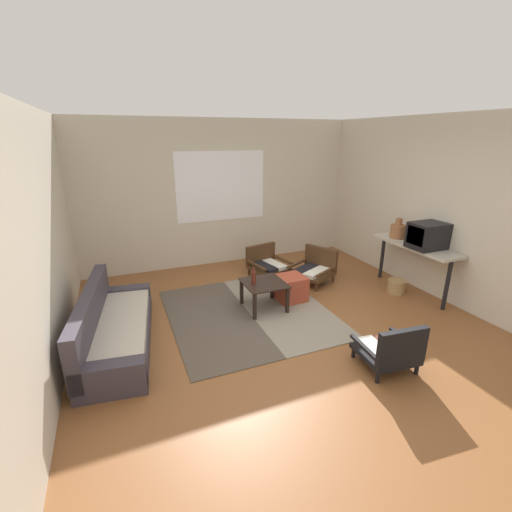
% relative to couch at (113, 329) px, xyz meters
% --- Properties ---
extents(ground_plane, '(7.80, 7.80, 0.00)m').
position_rel_couch_xyz_m(ground_plane, '(2.09, -0.64, -0.22)').
color(ground_plane, brown).
extents(far_wall_with_window, '(5.60, 0.13, 2.70)m').
position_rel_couch_xyz_m(far_wall_with_window, '(2.09, 2.42, 1.13)').
color(far_wall_with_window, beige).
rests_on(far_wall_with_window, ground).
extents(side_wall_right, '(0.12, 6.60, 2.70)m').
position_rel_couch_xyz_m(side_wall_right, '(4.75, -0.34, 1.13)').
color(side_wall_right, beige).
rests_on(side_wall_right, ground).
extents(side_wall_left, '(0.12, 6.60, 2.70)m').
position_rel_couch_xyz_m(side_wall_left, '(-0.57, -0.34, 1.13)').
color(side_wall_left, beige).
rests_on(side_wall_left, ground).
extents(area_rug, '(2.18, 2.37, 0.01)m').
position_rel_couch_xyz_m(area_rug, '(1.78, 0.15, -0.22)').
color(area_rug, '#4C4238').
rests_on(area_rug, ground).
extents(couch, '(0.95, 2.08, 0.70)m').
position_rel_couch_xyz_m(couch, '(0.00, 0.00, 0.00)').
color(couch, '#38333D').
rests_on(couch, ground).
extents(coffee_table, '(0.58, 0.60, 0.41)m').
position_rel_couch_xyz_m(coffee_table, '(2.04, 0.20, 0.11)').
color(coffee_table, black).
rests_on(coffee_table, ground).
extents(armchair_by_window, '(0.71, 0.70, 0.53)m').
position_rel_couch_xyz_m(armchair_by_window, '(2.60, 1.37, 0.02)').
color(armchair_by_window, '#472D19').
rests_on(armchair_by_window, ground).
extents(armchair_striped_foreground, '(0.61, 0.59, 0.57)m').
position_rel_couch_xyz_m(armchair_striped_foreground, '(2.71, -1.62, 0.02)').
color(armchair_striped_foreground, black).
rests_on(armchair_striped_foreground, ground).
extents(armchair_corner, '(0.83, 0.83, 0.56)m').
position_rel_couch_xyz_m(armchair_corner, '(3.26, 0.82, 0.02)').
color(armchair_corner, '#472D19').
rests_on(armchair_corner, ground).
extents(ottoman_orange, '(0.43, 0.43, 0.39)m').
position_rel_couch_xyz_m(ottoman_orange, '(2.53, 0.30, -0.03)').
color(ottoman_orange, '#993D28').
rests_on(ottoman_orange, ground).
extents(console_shelf, '(0.44, 1.45, 0.80)m').
position_rel_couch_xyz_m(console_shelf, '(4.44, -0.15, 0.49)').
color(console_shelf, '#B2AD9E').
rests_on(console_shelf, ground).
extents(crt_television, '(0.50, 0.39, 0.38)m').
position_rel_couch_xyz_m(crt_television, '(4.43, -0.35, 0.77)').
color(crt_television, black).
rests_on(crt_television, console_shelf).
extents(clay_vase, '(0.23, 0.23, 0.33)m').
position_rel_couch_xyz_m(clay_vase, '(4.44, 0.24, 0.70)').
color(clay_vase, '#935B38').
rests_on(clay_vase, console_shelf).
extents(glass_bottle, '(0.07, 0.07, 0.25)m').
position_rel_couch_xyz_m(glass_bottle, '(1.88, 0.21, 0.29)').
color(glass_bottle, '#5B2319').
rests_on(glass_bottle, coffee_table).
extents(wicker_basket, '(0.27, 0.27, 0.22)m').
position_rel_couch_xyz_m(wicker_basket, '(4.21, -0.10, -0.11)').
color(wicker_basket, '#9E7A4C').
rests_on(wicker_basket, ground).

